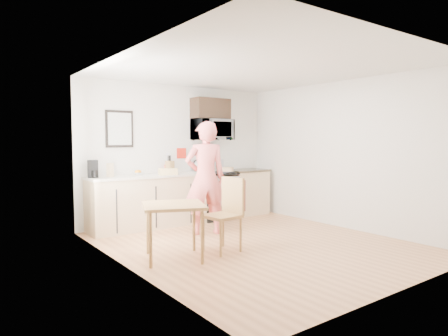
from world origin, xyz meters
TOP-DOWN VIEW (x-y plane):
  - floor at (0.00, 0.00)m, footprint 4.60×4.60m
  - back_wall at (0.00, 2.30)m, footprint 4.00×0.04m
  - front_wall at (0.00, -2.30)m, footprint 4.00×0.04m
  - left_wall at (-2.00, 0.00)m, footprint 0.04×4.60m
  - right_wall at (2.00, 0.00)m, footprint 0.04×4.60m
  - ceiling at (0.00, 0.00)m, footprint 4.00×4.60m
  - window at (-1.96, 0.80)m, footprint 0.06×1.40m
  - cabinet_left at (-0.80, 2.00)m, footprint 2.10×0.60m
  - countertop_left at (-0.80, 2.00)m, footprint 2.14×0.64m
  - cabinet_right at (1.43, 2.00)m, footprint 0.84×0.60m
  - countertop_right at (1.43, 2.00)m, footprint 0.88×0.64m
  - range at (0.63, 1.98)m, footprint 0.76×0.70m
  - microwave at (0.63, 2.08)m, footprint 0.76×0.51m
  - upper_cabinet at (0.63, 2.12)m, footprint 0.76×0.35m
  - wall_art at (-1.20, 2.28)m, footprint 0.50×0.04m
  - wall_trivet at (0.05, 2.28)m, footprint 0.20×0.02m
  - person at (-0.25, 1.00)m, footprint 0.79×0.66m
  - dining_table at (-1.36, 0.07)m, footprint 0.88×0.88m
  - chair at (-0.50, -0.01)m, footprint 0.52×0.47m
  - knife_block at (-0.30, 2.11)m, footprint 0.14×0.17m
  - utensil_crock at (-0.29, 2.22)m, footprint 0.12×0.12m
  - fruit_bowl at (-0.94, 2.09)m, footprint 0.20×0.20m
  - milk_carton at (-1.46, 2.07)m, footprint 0.11×0.11m
  - coffee_maker at (-1.75, 2.06)m, footprint 0.21×0.26m
  - bread_bag at (-0.52, 1.78)m, footprint 0.34×0.21m
  - cake at (0.80, 1.80)m, footprint 0.30×0.30m
  - kettle at (0.35, 2.20)m, footprint 0.20×0.20m
  - pot at (0.38, 1.86)m, footprint 0.20×0.35m

SIDE VIEW (x-z plane):
  - floor at x=0.00m, z-range 0.00..0.00m
  - range at x=0.63m, z-range -0.14..1.02m
  - cabinet_left at x=-0.80m, z-range 0.00..0.90m
  - cabinet_right at x=1.43m, z-range 0.00..0.90m
  - dining_table at x=-1.36m, z-range 0.28..1.00m
  - chair at x=-0.50m, z-range 0.15..1.18m
  - countertop_left at x=-0.80m, z-range 0.90..0.94m
  - countertop_right at x=1.43m, z-range 0.90..0.94m
  - person at x=-0.25m, z-range 0.00..1.86m
  - cake at x=0.80m, z-range 0.92..1.02m
  - fruit_bowl at x=-0.94m, z-range 0.93..1.02m
  - pot at x=0.38m, z-range 0.93..1.03m
  - bread_bag at x=-0.52m, z-range 0.94..1.06m
  - kettle at x=0.35m, z-range 0.91..1.15m
  - knife_block at x=-0.30m, z-range 0.94..1.17m
  - milk_carton at x=-1.46m, z-range 0.94..1.17m
  - coffee_maker at x=-1.75m, z-range 0.93..1.22m
  - utensil_crock at x=-0.29m, z-range 0.90..1.27m
  - back_wall at x=0.00m, z-range 0.00..2.60m
  - front_wall at x=0.00m, z-range 0.00..2.60m
  - left_wall at x=-2.00m, z-range 0.00..2.60m
  - right_wall at x=2.00m, z-range 0.00..2.60m
  - wall_trivet at x=0.05m, z-range 1.20..1.40m
  - window at x=-1.96m, z-range 0.80..2.30m
  - wall_art at x=-1.20m, z-range 1.43..2.08m
  - microwave at x=0.63m, z-range 1.55..1.97m
  - upper_cabinet at x=0.63m, z-range 1.98..2.38m
  - ceiling at x=0.00m, z-range 2.58..2.62m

